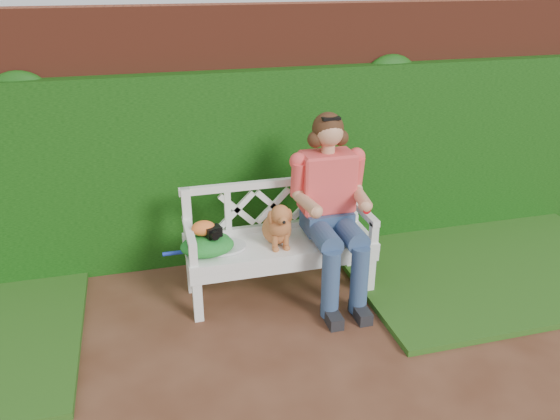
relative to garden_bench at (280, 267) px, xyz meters
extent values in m
plane|color=#4A2616|center=(-0.46, -0.93, -0.24)|extent=(60.00, 60.00, 0.00)
cube|color=maroon|center=(-0.46, 0.97, 0.86)|extent=(10.00, 0.30, 2.20)
cube|color=#206015|center=(-0.46, 0.75, 0.61)|extent=(10.00, 0.18, 1.70)
cube|color=#234F1C|center=(1.94, -0.03, -0.21)|extent=(2.60, 2.00, 0.05)
cube|color=black|center=(-0.54, -0.06, 0.42)|extent=(0.14, 0.12, 0.08)
ellipsoid|color=orange|center=(-0.60, -0.02, 0.44)|extent=(0.19, 0.15, 0.12)
camera|label=1|loc=(-1.00, -3.73, 2.24)|focal=35.00mm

